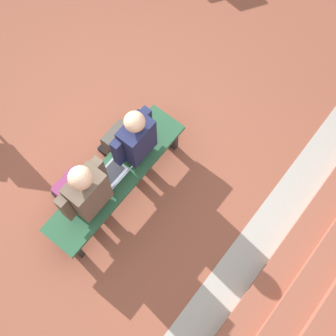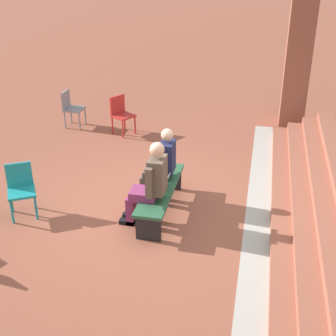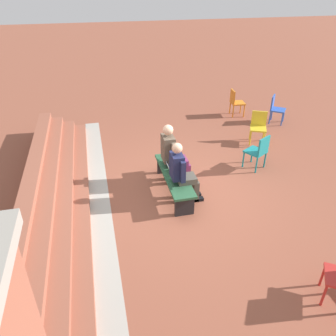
% 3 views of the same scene
% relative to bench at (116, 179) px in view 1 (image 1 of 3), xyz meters
% --- Properties ---
extents(ground_plane, '(60.00, 60.00, 0.00)m').
position_rel_bench_xyz_m(ground_plane, '(-0.07, -0.06, -0.35)').
color(ground_plane, brown).
extents(concrete_strip, '(8.37, 0.40, 0.01)m').
position_rel_bench_xyz_m(concrete_strip, '(0.00, 1.55, -0.35)').
color(concrete_strip, '#A8A399').
rests_on(concrete_strip, ground).
extents(bench, '(1.80, 0.44, 0.45)m').
position_rel_bench_xyz_m(bench, '(0.00, 0.00, 0.00)').
color(bench, '#285638').
rests_on(bench, ground).
extents(person_student, '(0.52, 0.66, 1.31)m').
position_rel_bench_xyz_m(person_student, '(-0.35, -0.07, 0.35)').
color(person_student, '#4C473D').
rests_on(person_student, ground).
extents(person_adult, '(0.56, 0.71, 1.37)m').
position_rel_bench_xyz_m(person_adult, '(0.37, -0.07, 0.38)').
color(person_adult, '#7F2D5B').
rests_on(person_adult, ground).
extents(laptop, '(0.32, 0.29, 0.21)m').
position_rel_bench_xyz_m(laptop, '(0.02, 0.01, 0.15)').
color(laptop, '#9EA0A5').
rests_on(laptop, bench).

